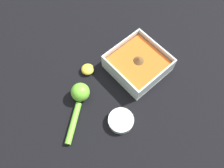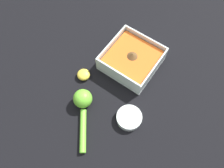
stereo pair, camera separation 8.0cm
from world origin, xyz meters
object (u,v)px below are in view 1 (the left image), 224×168
spice_bowl (121,121)px  lemon_squeezer (79,97)px  lemon_half (88,69)px  square_dish (138,64)px

spice_bowl → lemon_squeezer: bearing=-160.0°
spice_bowl → lemon_squeezer: lemon_squeezer is taller
lemon_half → spice_bowl: bearing=-10.0°
square_dish → lemon_half: (-0.12, -0.16, -0.01)m
spice_bowl → lemon_half: (-0.24, 0.04, 0.00)m
lemon_squeezer → lemon_half: 0.13m
spice_bowl → lemon_half: bearing=170.0°
lemon_squeezer → lemon_half: size_ratio=3.73×
spice_bowl → lemon_squeezer: 0.17m
spice_bowl → square_dish: bearing=121.1°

